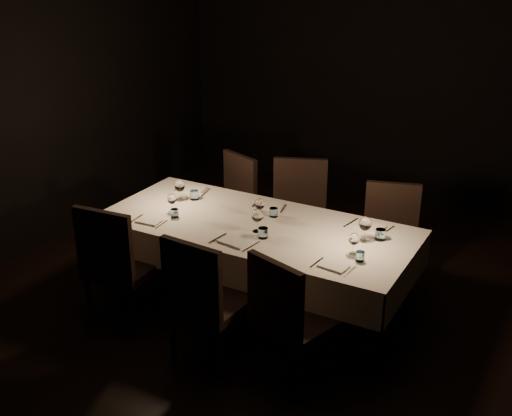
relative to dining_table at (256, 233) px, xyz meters
The scene contains 14 objects.
room 0.81m from the dining_table, ahead, with size 5.01×6.01×3.01m.
dining_table is the anchor object (origin of this frame).
chair_near_left 1.12m from the dining_table, 137.80° to the right, with size 0.53×0.53×1.03m.
place_setting_near_left 0.77m from the dining_table, 163.28° to the right, with size 0.29×0.39×0.16m.
chair_near_center 0.87m from the dining_table, 86.27° to the right, with size 0.52×0.52×1.01m.
place_setting_near_center 0.28m from the dining_table, 68.92° to the right, with size 0.35×0.41×0.19m.
chair_near_right 1.03m from the dining_table, 49.19° to the right, with size 0.59×0.59×0.98m.
place_setting_near_right 0.91m from the dining_table, 13.98° to the right, with size 0.30×0.39×0.16m.
chair_far_left 1.14m from the dining_table, 131.40° to the left, with size 0.60×0.60×0.96m.
place_setting_far_left 0.85m from the dining_table, 165.04° to the left, with size 0.36×0.41×0.19m.
chair_far_center 0.84m from the dining_table, 91.14° to the left, with size 0.64×0.64×1.03m.
place_setting_far_center 0.26m from the dining_table, 97.26° to the left, with size 0.33×0.40×0.17m.
chair_far_right 1.19m from the dining_table, 43.07° to the left, with size 0.58×0.58×0.96m.
place_setting_far_right 0.91m from the dining_table, 14.04° to the left, with size 0.37×0.42×0.20m.
Camera 1 is at (2.26, -4.08, 2.84)m, focal length 45.00 mm.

